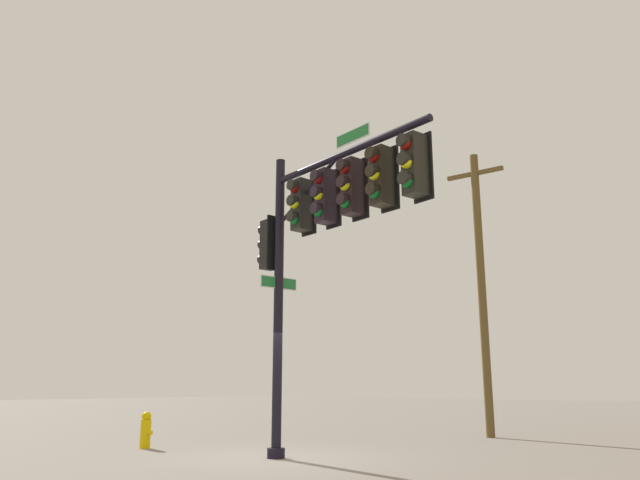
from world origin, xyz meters
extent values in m
plane|color=slate|center=(0.00, 0.00, 0.00)|extent=(120.00, 120.00, 0.00)
cylinder|color=black|center=(0.00, 0.00, 3.18)|extent=(0.20, 0.20, 6.35)
cylinder|color=black|center=(0.00, 0.00, 0.10)|extent=(0.36, 0.36, 0.20)
cylinder|color=black|center=(2.10, -0.51, 5.87)|extent=(4.24, 1.16, 0.14)
cylinder|color=black|center=(0.95, -0.23, 5.37)|extent=(1.95, 0.55, 1.07)
cube|color=black|center=(0.76, -0.19, 5.12)|extent=(0.39, 0.42, 1.10)
cube|color=black|center=(0.81, 0.01, 5.12)|extent=(0.44, 0.13, 1.22)
sphere|color=maroon|center=(0.72, -0.38, 5.46)|extent=(0.22, 0.22, 0.22)
cylinder|color=black|center=(0.71, -0.44, 5.51)|extent=(0.26, 0.19, 0.23)
sphere|color=#FFFC14|center=(0.72, -0.38, 5.12)|extent=(0.22, 0.22, 0.22)
cylinder|color=black|center=(0.71, -0.44, 5.17)|extent=(0.26, 0.19, 0.23)
sphere|color=#0B621E|center=(0.72, -0.38, 4.78)|extent=(0.22, 0.22, 0.22)
cylinder|color=black|center=(0.71, -0.44, 4.83)|extent=(0.26, 0.19, 0.23)
cube|color=black|center=(1.53, -0.37, 5.12)|extent=(0.40, 0.43, 1.10)
cube|color=black|center=(1.58, -0.18, 5.12)|extent=(0.44, 0.15, 1.22)
sphere|color=maroon|center=(1.48, -0.57, 5.46)|extent=(0.22, 0.22, 0.22)
cylinder|color=black|center=(1.46, -0.63, 5.51)|extent=(0.26, 0.19, 0.23)
sphere|color=#FFFC14|center=(1.48, -0.57, 5.12)|extent=(0.22, 0.22, 0.22)
cylinder|color=black|center=(1.46, -0.63, 5.17)|extent=(0.26, 0.19, 0.23)
sphere|color=#0B621E|center=(1.48, -0.57, 4.78)|extent=(0.22, 0.22, 0.22)
cylinder|color=black|center=(1.46, -0.63, 4.83)|extent=(0.26, 0.19, 0.23)
cube|color=black|center=(2.29, -0.56, 5.12)|extent=(0.40, 0.43, 1.10)
cube|color=black|center=(2.34, -0.37, 5.12)|extent=(0.44, 0.14, 1.22)
sphere|color=maroon|center=(2.25, -0.76, 5.46)|extent=(0.22, 0.22, 0.22)
cylinder|color=black|center=(2.23, -0.81, 5.51)|extent=(0.26, 0.19, 0.23)
sphere|color=#FFFC14|center=(2.25, -0.76, 5.12)|extent=(0.22, 0.22, 0.22)
cylinder|color=black|center=(2.23, -0.81, 5.17)|extent=(0.26, 0.19, 0.23)
sphere|color=#0B621E|center=(2.25, -0.76, 4.78)|extent=(0.22, 0.22, 0.22)
cylinder|color=black|center=(2.23, -0.81, 4.83)|extent=(0.26, 0.19, 0.23)
cube|color=black|center=(3.06, -0.75, 5.12)|extent=(0.39, 0.42, 1.10)
cube|color=black|center=(3.10, -0.55, 5.12)|extent=(0.44, 0.14, 1.22)
sphere|color=maroon|center=(3.01, -0.94, 5.46)|extent=(0.22, 0.22, 0.22)
cylinder|color=black|center=(3.00, -1.00, 5.51)|extent=(0.26, 0.19, 0.23)
sphere|color=#FFFC14|center=(3.01, -0.94, 5.12)|extent=(0.22, 0.22, 0.22)
cylinder|color=black|center=(3.00, -1.00, 5.17)|extent=(0.26, 0.19, 0.23)
sphere|color=#0B621E|center=(3.01, -0.94, 4.78)|extent=(0.22, 0.22, 0.22)
cylinder|color=black|center=(3.00, -1.00, 4.83)|extent=(0.26, 0.19, 0.23)
cube|color=black|center=(3.82, -0.93, 5.12)|extent=(0.41, 0.43, 1.10)
cube|color=black|center=(3.88, -0.74, 5.12)|extent=(0.43, 0.16, 1.22)
sphere|color=maroon|center=(3.77, -1.13, 5.46)|extent=(0.22, 0.22, 0.22)
cylinder|color=black|center=(3.75, -1.18, 5.51)|extent=(0.26, 0.20, 0.23)
sphere|color=#FFFC14|center=(3.77, -1.13, 5.12)|extent=(0.22, 0.22, 0.22)
cylinder|color=black|center=(3.75, -1.18, 5.17)|extent=(0.26, 0.20, 0.23)
sphere|color=#0B621E|center=(3.77, -1.13, 4.78)|extent=(0.22, 0.22, 0.22)
cylinder|color=black|center=(3.75, -1.18, 4.83)|extent=(0.26, 0.20, 0.23)
cube|color=black|center=(-0.34, 0.08, 4.47)|extent=(0.43, 0.40, 1.10)
cube|color=black|center=(-0.15, 0.04, 4.47)|extent=(0.14, 0.44, 1.22)
sphere|color=maroon|center=(-0.53, 0.13, 4.81)|extent=(0.22, 0.22, 0.22)
cylinder|color=black|center=(-0.59, 0.14, 4.86)|extent=(0.19, 0.26, 0.23)
sphere|color=#FFFC14|center=(-0.53, 0.13, 4.47)|extent=(0.22, 0.22, 0.22)
cylinder|color=black|center=(-0.59, 0.14, 4.52)|extent=(0.19, 0.26, 0.23)
sphere|color=#0B621E|center=(-0.53, 0.13, 4.13)|extent=(0.22, 0.22, 0.22)
cylinder|color=black|center=(-0.59, 0.14, 4.18)|extent=(0.19, 0.26, 0.23)
cube|color=white|center=(2.31, -0.57, 6.17)|extent=(0.92, 0.24, 0.26)
cube|color=#207031|center=(2.31, -0.57, 6.17)|extent=(0.88, 0.24, 0.22)
cube|color=white|center=(0.00, 0.00, 3.57)|extent=(0.24, 0.92, 0.26)
cube|color=#1D7135|center=(0.00, 0.00, 3.57)|extent=(0.24, 0.88, 0.22)
cylinder|color=brown|center=(1.51, 7.60, 4.25)|extent=(0.25, 0.25, 8.49)
cube|color=brown|center=(1.51, 7.60, 7.89)|extent=(1.80, 0.14, 0.12)
cylinder|color=#DDB704|center=(-3.80, -0.26, 0.33)|extent=(0.24, 0.24, 0.65)
sphere|color=#DDB600|center=(-3.80, -0.26, 0.72)|extent=(0.22, 0.22, 0.22)
cylinder|color=#DEB70C|center=(-3.65, -0.26, 0.36)|extent=(0.12, 0.10, 0.10)
camera|label=1|loc=(8.47, -9.96, 1.40)|focal=34.62mm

